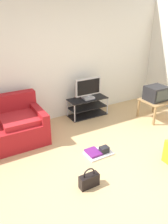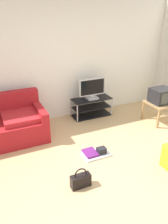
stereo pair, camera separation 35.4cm
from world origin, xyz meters
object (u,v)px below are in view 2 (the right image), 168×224
Objects in this scene: tv_stand at (91,107)px; floor_tray at (96,153)px; side_table at (160,105)px; handbag at (81,180)px; crt_tv at (161,96)px; flat_tv at (92,89)px.

floor_tray is (-0.67, -1.51, -0.18)m from tv_stand.
side_table reaches higher than tv_stand.
tv_stand is 1.66m from floor_tray.
handbag is at bearing -132.86° from floor_tray.
crt_tv is at bearing 25.79° from handbag.
crt_tv is 1.40× the size of handbag.
crt_tv is at bearing -34.62° from flat_tv.
flat_tv is at bearing 65.81° from floor_tray.
handbag is (-2.51, -1.20, -0.28)m from side_table.
tv_stand is 2.46m from handbag.
handbag reaches higher than floor_tray.
flat_tv reaches higher than crt_tv.
flat_tv is 2.50m from handbag.
tv_stand is 0.47m from flat_tv.
handbag is at bearing -120.49° from flat_tv.
tv_stand is at bearing 59.78° from handbag.
handbag is (-1.23, -2.12, -0.11)m from tv_stand.
side_table is at bearing -90.00° from crt_tv.
tv_stand is at bearing 144.23° from side_table.
handbag is at bearing -120.22° from tv_stand.
crt_tv reaches higher than floor_tray.
crt_tv reaches higher than handbag.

